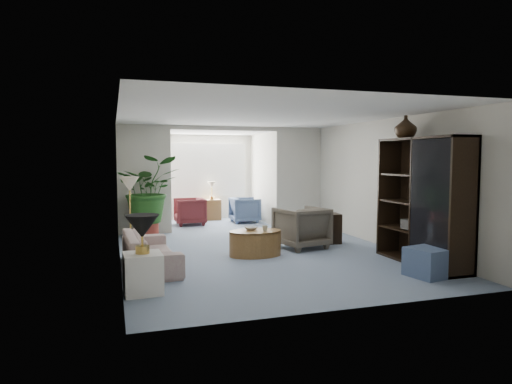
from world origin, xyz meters
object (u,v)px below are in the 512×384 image
object	(u,v)px
coffee_table	(255,243)
coffee_bowl	(251,228)
ottoman	(428,262)
sunroom_chair_maroon	(190,211)
table_lamp	(142,226)
end_table	(143,273)
floor_lamp	(130,184)
plant_pot	(150,230)
wingback_chair	(301,227)
entertainment_cabinet	(423,201)
sunroom_table	(212,210)
sofa	(150,251)
framed_picture	(390,160)
side_table_dark	(327,228)
cabinet_urn	(406,127)
coffee_cup	(265,228)
sunroom_chair_blue	(245,210)

from	to	relation	value
coffee_table	coffee_bowl	size ratio (longest dim) A/B	4.21
ottoman	sunroom_chair_maroon	world-z (taller)	sunroom_chair_maroon
ottoman	sunroom_chair_maroon	distance (m)	6.69
table_lamp	end_table	bearing A→B (deg)	0.00
floor_lamp	table_lamp	bearing A→B (deg)	-89.19
ottoman	plant_pot	xyz separation A→B (m)	(-3.66, 4.66, -0.05)
floor_lamp	coffee_bowl	distance (m)	2.47
floor_lamp	sunroom_chair_maroon	size ratio (longest dim) A/B	0.46
end_table	plant_pot	size ratio (longest dim) A/B	1.31
wingback_chair	plant_pot	world-z (taller)	wingback_chair
coffee_table	coffee_bowl	world-z (taller)	coffee_bowl
entertainment_cabinet	sunroom_table	xyz separation A→B (m)	(-2.18, 6.26, -0.75)
sofa	wingback_chair	size ratio (longest dim) A/B	2.15
framed_picture	coffee_table	size ratio (longest dim) A/B	0.53
framed_picture	sunroom_table	bearing A→B (deg)	115.78
sofa	sunroom_chair_maroon	distance (m)	4.62
wingback_chair	side_table_dark	bearing A→B (deg)	-169.24
sofa	sunroom_table	bearing A→B (deg)	-24.75
coffee_table	cabinet_urn	xyz separation A→B (m)	(2.41, -0.94, 2.05)
wingback_chair	side_table_dark	size ratio (longest dim) A/B	1.45
side_table_dark	sunroom_table	distance (m)	4.39
sunroom_chair_maroon	coffee_cup	bearing A→B (deg)	9.31
table_lamp	ottoman	xyz separation A→B (m)	(4.06, -0.43, -0.66)
framed_picture	floor_lamp	world-z (taller)	framed_picture
sofa	table_lamp	distance (m)	1.49
entertainment_cabinet	sunroom_chair_maroon	world-z (taller)	entertainment_cabinet
coffee_cup	side_table_dark	bearing A→B (deg)	26.21
wingback_chair	plant_pot	xyz separation A→B (m)	(-2.72, 2.13, -0.24)
plant_pot	sunroom_chair_blue	size ratio (longest dim) A/B	0.54
coffee_cup	sunroom_chair_maroon	distance (m)	4.22
floor_lamp	coffee_cup	world-z (taller)	floor_lamp
floor_lamp	framed_picture	bearing A→B (deg)	-16.54
end_table	wingback_chair	xyz separation A→B (m)	(3.13, 2.10, 0.14)
sofa	cabinet_urn	xyz separation A→B (m)	(4.28, -0.58, 2.00)
floor_lamp	side_table_dark	bearing A→B (deg)	-8.06
end_table	floor_lamp	bearing A→B (deg)	90.81
coffee_table	coffee_cup	size ratio (longest dim) A/B	8.84
side_table_dark	entertainment_cabinet	bearing A→B (deg)	-73.12
sofa	coffee_bowl	xyz separation A→B (m)	(1.81, 0.46, 0.20)
sunroom_chair_blue	sofa	bearing A→B (deg)	147.45
wingback_chair	sunroom_chair_maroon	bearing A→B (deg)	-79.18
side_table_dark	ottoman	world-z (taller)	side_table_dark
sofa	plant_pot	xyz separation A→B (m)	(0.21, 2.88, -0.12)
entertainment_cabinet	sunroom_chair_maroon	xyz separation A→B (m)	(-2.93, 5.51, -0.69)
table_lamp	plant_pot	world-z (taller)	table_lamp
entertainment_cabinet	cabinet_urn	size ratio (longest dim) A/B	5.32
sunroom_table	coffee_cup	bearing A→B (deg)	-91.01
side_table_dark	sunroom_chair_blue	size ratio (longest dim) A/B	0.82
framed_picture	sofa	size ratio (longest dim) A/B	0.26
wingback_chair	sunroom_chair_blue	xyz separation A→B (m)	(-0.08, 3.67, -0.06)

